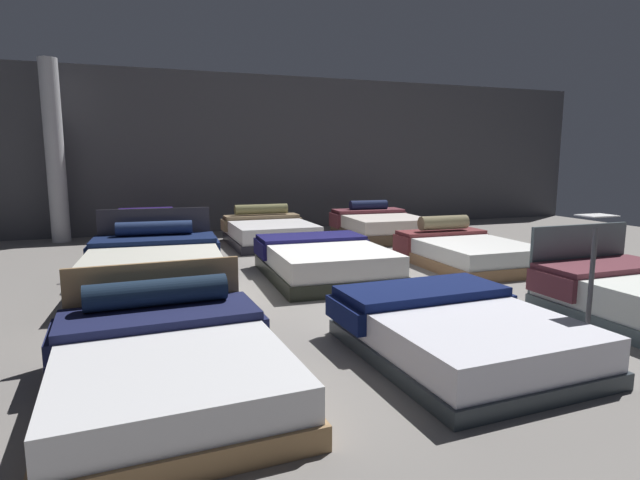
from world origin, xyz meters
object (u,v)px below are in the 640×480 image
object	(u,v)px
bed_6	(149,238)
bed_4	(324,261)
bed_1	(456,331)
bed_3	(155,268)
bed_0	(169,363)
bed_7	(270,232)
price_sign	(590,298)
bed_5	(466,252)
bed_8	(379,226)
support_pillar	(55,152)

from	to	relation	value
bed_6	bed_4	bearing A→B (deg)	-54.52
bed_1	bed_3	distance (m)	3.84
bed_0	bed_3	world-z (taller)	bed_3
bed_7	price_sign	size ratio (longest dim) A/B	1.69
bed_5	bed_7	xyz separation A→B (m)	(-2.35, 2.93, 0.02)
bed_3	bed_5	distance (m)	4.54
bed_3	bed_0	bearing A→B (deg)	-86.92
bed_1	bed_7	xyz separation A→B (m)	(-0.09, 5.99, 0.03)
bed_1	bed_5	distance (m)	3.80
bed_6	bed_7	world-z (taller)	bed_6
bed_8	support_pillar	world-z (taller)	support_pillar
bed_0	support_pillar	size ratio (longest dim) A/B	0.59
bed_3	bed_4	world-z (taller)	bed_3
bed_7	bed_1	bearing A→B (deg)	-89.48
bed_5	bed_6	world-z (taller)	bed_6
support_pillar	bed_5	bearing A→B (deg)	-36.72
bed_3	bed_7	bearing A→B (deg)	56.00
bed_6	bed_8	distance (m)	4.53
price_sign	bed_7	bearing A→B (deg)	100.85
bed_0	price_sign	size ratio (longest dim) A/B	1.79
bed_0	bed_5	bearing A→B (deg)	30.41
bed_0	bed_4	world-z (taller)	bed_0
bed_5	bed_6	distance (m)	5.43
bed_7	support_pillar	size ratio (longest dim) A/B	0.56
support_pillar	price_sign	bearing A→B (deg)	-57.71
bed_1	bed_5	bearing A→B (deg)	51.28
bed_3	price_sign	bearing A→B (deg)	-41.74
bed_4	bed_5	xyz separation A→B (m)	(2.32, 0.02, -0.01)
bed_0	bed_7	bearing A→B (deg)	66.78
bed_4	price_sign	size ratio (longest dim) A/B	1.90
bed_3	bed_1	bearing A→B (deg)	-50.49
bed_1	price_sign	world-z (taller)	price_sign
bed_4	support_pillar	bearing A→B (deg)	131.63
bed_0	support_pillar	distance (m)	7.91
bed_6	support_pillar	world-z (taller)	support_pillar
bed_0	bed_5	xyz separation A→B (m)	(4.54, 2.98, -0.01)
bed_3	bed_7	distance (m)	3.63
bed_6	bed_8	world-z (taller)	bed_8
bed_3	support_pillar	bearing A→B (deg)	112.68
bed_4	bed_6	size ratio (longest dim) A/B	1.10
bed_0	bed_1	size ratio (longest dim) A/B	1.05
bed_4	support_pillar	xyz separation A→B (m)	(-3.85, 4.63, 1.52)
bed_0	bed_3	xyz separation A→B (m)	(0.00, 3.02, 0.06)
bed_3	bed_8	xyz separation A→B (m)	(4.52, 2.91, -0.03)
bed_5	bed_4	bearing A→B (deg)	-178.94
price_sign	support_pillar	xyz separation A→B (m)	(-5.02, 7.94, 1.30)
bed_0	bed_6	world-z (taller)	bed_0
bed_5	bed_7	distance (m)	3.76
bed_5	price_sign	bearing A→B (deg)	-108.54
bed_0	bed_3	bearing A→B (deg)	87.10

